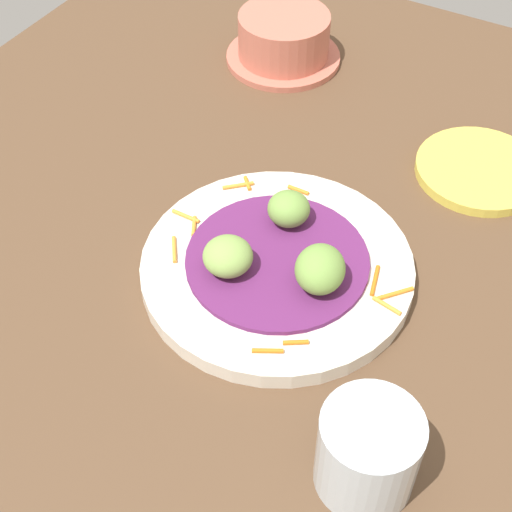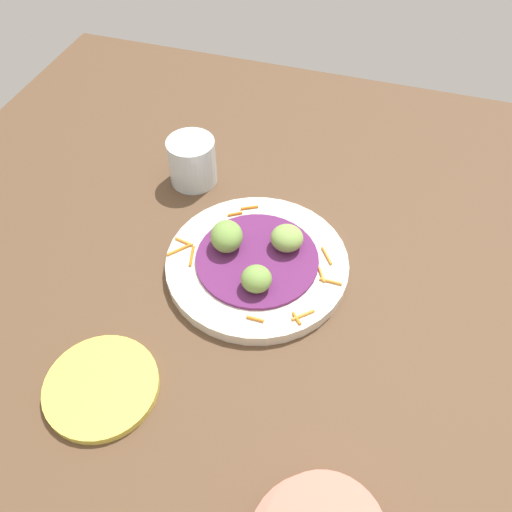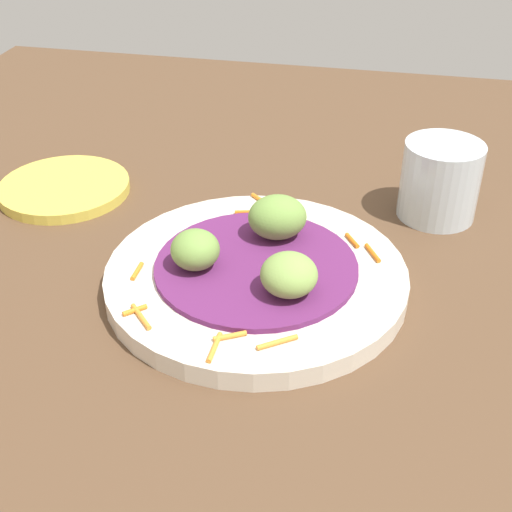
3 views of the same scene
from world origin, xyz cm
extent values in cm
cube|color=brown|center=(0.00, 0.00, 1.00)|extent=(110.00, 110.00, 2.00)
cylinder|color=silver|center=(4.26, -0.21, 2.90)|extent=(26.07, 26.07, 1.79)
cylinder|color=#60235B|center=(4.26, -0.21, 4.05)|extent=(17.49, 17.49, 0.51)
cylinder|color=orange|center=(15.08, -0.79, 3.99)|extent=(3.13, 0.44, 0.40)
cylinder|color=orange|center=(13.54, 3.60, 3.99)|extent=(2.22, 2.90, 0.40)
cylinder|color=orange|center=(-6.94, 0.32, 3.99)|extent=(2.97, 0.94, 0.40)
cylinder|color=orange|center=(-1.69, 7.64, 3.99)|extent=(2.10, 1.53, 0.40)
cylinder|color=orange|center=(0.05, 9.61, 3.99)|extent=(2.58, 1.64, 0.40)
cylinder|color=orange|center=(12.82, -7.31, 3.99)|extent=(2.68, 2.53, 0.40)
cylinder|color=orange|center=(-7.02, -1.67, 3.99)|extent=(2.73, 3.08, 0.40)
cylinder|color=orange|center=(7.05, -9.77, 3.99)|extent=(2.34, 0.42, 0.40)
cylinder|color=orange|center=(-4.81, -2.23, 3.99)|extent=(1.28, 3.62, 0.40)
cylinder|color=orange|center=(12.15, -8.06, 3.99)|extent=(1.67, 1.73, 0.40)
cylinder|color=orange|center=(13.60, -0.41, 3.99)|extent=(1.59, 2.44, 0.40)
ellipsoid|color=#759E47|center=(-0.54, 0.90, 6.28)|extent=(5.98, 6.42, 3.94)
ellipsoid|color=#759E47|center=(5.69, -4.92, 5.98)|extent=(5.84, 5.84, 3.35)
ellipsoid|color=#84A851|center=(7.62, 3.39, 5.98)|extent=(5.71, 5.68, 3.35)
cylinder|color=#E0CC4C|center=(-7.98, -23.73, 2.57)|extent=(13.86, 13.86, 1.13)
cylinder|color=#C66B56|center=(21.11, -32.86, 2.40)|extent=(14.64, 14.64, 0.80)
cylinder|color=#C66B56|center=(21.11, -32.86, 5.54)|extent=(11.51, 11.51, 5.48)
cylinder|color=silver|center=(-11.59, 15.22, 5.90)|extent=(7.76, 7.76, 7.79)
camera|label=1|loc=(-18.25, 43.96, 57.97)|focal=54.26mm
camera|label=2|loc=(18.69, -46.40, 61.31)|focal=37.23mm
camera|label=3|loc=(51.84, 10.27, 37.60)|focal=48.42mm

